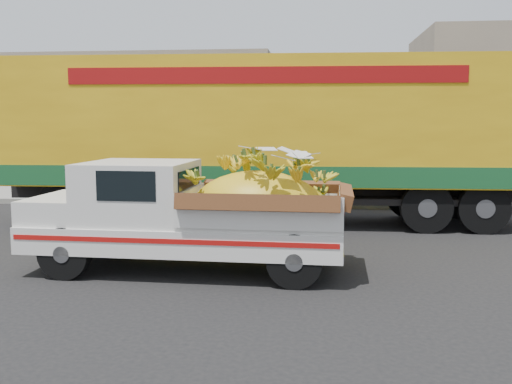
# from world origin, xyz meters

# --- Properties ---
(ground) EXTENTS (100.00, 100.00, 0.00)m
(ground) POSITION_xyz_m (0.00, 0.00, 0.00)
(ground) COLOR black
(ground) RESTS_ON ground
(curb) EXTENTS (60.00, 0.25, 0.15)m
(curb) POSITION_xyz_m (0.00, 6.77, 0.07)
(curb) COLOR gray
(curb) RESTS_ON ground
(sidewalk) EXTENTS (60.00, 4.00, 0.14)m
(sidewalk) POSITION_xyz_m (0.00, 8.87, 0.07)
(sidewalk) COLOR gray
(sidewalk) RESTS_ON ground
(building_left) EXTENTS (18.00, 6.00, 5.00)m
(building_left) POSITION_xyz_m (-8.00, 14.77, 2.50)
(building_left) COLOR gray
(building_left) RESTS_ON ground
(pickup_truck) EXTENTS (5.03, 1.98, 1.74)m
(pickup_truck) POSITION_xyz_m (1.11, -0.23, 0.94)
(pickup_truck) COLOR black
(pickup_truck) RESTS_ON ground
(semi_trailer) EXTENTS (12.03, 2.88, 3.80)m
(semi_trailer) POSITION_xyz_m (1.64, 4.32, 2.12)
(semi_trailer) COLOR black
(semi_trailer) RESTS_ON ground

